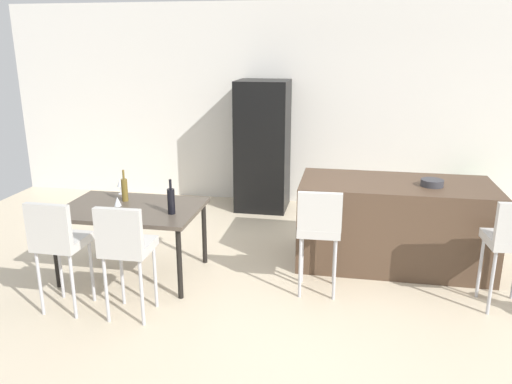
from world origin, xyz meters
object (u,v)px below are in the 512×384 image
dining_chair_near (58,239)px  wine_bottle_left (171,201)px  wine_bottle_near (125,189)px  fruit_bowl (432,183)px  dining_chair_far (125,244)px  wine_glass_right (120,183)px  potted_plant (471,194)px  bar_chair_left (319,225)px  dining_table (132,213)px  wine_glass_middle (118,202)px  kitchen_island (394,223)px  refrigerator (263,146)px

dining_chair_near → wine_bottle_left: (0.79, 0.71, 0.17)m
wine_bottle_near → fruit_bowl: wine_bottle_near is taller
dining_chair_far → wine_bottle_left: bearing=77.2°
dining_chair_near → wine_bottle_left: 1.07m
wine_bottle_near → wine_glass_right: 0.28m
dining_chair_near → potted_plant: size_ratio=1.71×
bar_chair_left → wine_bottle_near: bearing=172.8°
wine_glass_right → potted_plant: wine_glass_right is taller
dining_table → wine_bottle_left: bearing=-14.6°
wine_bottle_near → wine_glass_middle: (0.12, -0.41, -0.00)m
wine_bottle_left → potted_plant: bearing=37.6°
dining_chair_near → wine_bottle_left: bearing=42.0°
dining_table → dining_chair_far: 0.89m
bar_chair_left → wine_bottle_left: 1.43m
bar_chair_left → dining_chair_far: size_ratio=1.00×
dining_table → wine_bottle_near: bearing=129.0°
wine_glass_right → fruit_bowl: 3.31m
wine_bottle_near → wine_glass_right: size_ratio=1.92×
wine_glass_middle → fruit_bowl: bearing=17.1°
kitchen_island → dining_table: kitchen_island is taller
dining_chair_far → wine_bottle_near: 1.13m
bar_chair_left → refrigerator: (-0.97, 2.52, 0.22)m
kitchen_island → wine_glass_middle: kitchen_island is taller
wine_bottle_left → dining_chair_near: bearing=-138.0°
wine_glass_middle → refrigerator: refrigerator is taller
kitchen_island → refrigerator: (-1.73, 1.67, 0.46)m
dining_chair_far → wine_glass_right: (-0.62, 1.24, 0.17)m
wine_bottle_near → dining_table: bearing=-51.0°
bar_chair_left → potted_plant: size_ratio=1.71×
kitchen_island → dining_table: 2.77m
dining_chair_far → wine_bottle_left: (0.16, 0.71, 0.17)m
dining_chair_far → wine_glass_middle: size_ratio=6.03×
kitchen_island → fruit_bowl: (0.34, -0.08, 0.50)m
potted_plant → wine_glass_middle: bearing=-145.2°
dining_chair_far → wine_glass_right: 1.40m
bar_chair_left → refrigerator: bearing=111.1°
wine_bottle_near → wine_glass_right: bearing=124.6°
bar_chair_left → wine_glass_right: size_ratio=6.03×
dining_chair_near → refrigerator: (1.24, 3.28, 0.22)m
fruit_bowl → bar_chair_left: bearing=-144.5°
wine_glass_right → fruit_bowl: bearing=5.1°
dining_table → kitchen_island: bearing=16.4°
wine_bottle_left → bar_chair_left: bearing=1.9°
wine_bottle_left → potted_plant: 4.23m
kitchen_island → bar_chair_left: bar_chair_left is taller
kitchen_island → dining_chair_near: 3.38m
wine_glass_middle → wine_bottle_near: bearing=105.8°
wine_bottle_near → refrigerator: size_ratio=0.18×
wine_bottle_left → dining_chair_far: bearing=-102.8°
kitchen_island → dining_chair_far: size_ratio=1.92×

